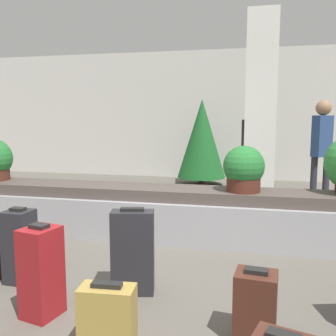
% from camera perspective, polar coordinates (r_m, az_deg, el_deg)
% --- Properties ---
extents(ground_plane, '(18.00, 18.00, 0.00)m').
position_cam_1_polar(ground_plane, '(3.62, -5.23, -17.33)').
color(ground_plane, '#59544C').
extents(back_wall, '(18.00, 0.06, 3.20)m').
position_cam_1_polar(back_wall, '(9.55, 6.57, 8.00)').
color(back_wall, beige).
rests_on(back_wall, ground_plane).
extents(carousel, '(7.06, 0.74, 0.65)m').
position_cam_1_polar(carousel, '(4.83, -0.00, -6.96)').
color(carousel, '#9E9EA3').
rests_on(carousel, ground_plane).
extents(pillar, '(0.48, 0.48, 3.20)m').
position_cam_1_polar(pillar, '(6.28, 13.87, 8.07)').
color(pillar, silver).
rests_on(pillar, ground_plane).
extents(suitcase_0, '(0.30, 0.32, 0.73)m').
position_cam_1_polar(suitcase_0, '(3.13, -18.75, -14.75)').
color(suitcase_0, maroon).
rests_on(suitcase_0, ground_plane).
extents(suitcase_3, '(0.30, 0.27, 0.51)m').
position_cam_1_polar(suitcase_3, '(2.80, 13.17, -19.84)').
color(suitcase_3, '#472319').
rests_on(suitcase_3, ground_plane).
extents(suitcase_4, '(0.25, 0.25, 0.71)m').
position_cam_1_polar(suitcase_4, '(3.81, -21.65, -11.00)').
color(suitcase_4, '#232328').
rests_on(suitcase_4, ground_plane).
extents(suitcase_6, '(0.40, 0.26, 0.76)m').
position_cam_1_polar(suitcase_6, '(3.35, -5.40, -12.61)').
color(suitcase_6, '#232328').
rests_on(suitcase_6, ground_plane).
extents(suitcase_8, '(0.37, 0.21, 0.49)m').
position_cam_1_polar(suitcase_8, '(2.62, -9.19, -22.01)').
color(suitcase_8, '#A3843D').
rests_on(suitcase_8, ground_plane).
extents(potted_plant_0, '(0.49, 0.49, 0.55)m').
position_cam_1_polar(potted_plant_0, '(4.55, 11.46, -0.25)').
color(potted_plant_0, '#4C2319').
rests_on(potted_plant_0, carousel).
extents(traveler_0, '(0.36, 0.34, 1.74)m').
position_cam_1_polar(traveler_0, '(7.18, 12.54, 3.63)').
color(traveler_0, '#282833').
rests_on(traveler_0, ground_plane).
extents(traveler_1, '(0.36, 0.34, 1.83)m').
position_cam_1_polar(traveler_1, '(6.85, 22.38, 3.57)').
color(traveler_1, '#282833').
rests_on(traveler_1, ground_plane).
extents(decorated_tree, '(1.09, 1.09, 1.95)m').
position_cam_1_polar(decorated_tree, '(8.54, 5.16, 4.48)').
color(decorated_tree, '#4C331E').
rests_on(decorated_tree, ground_plane).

